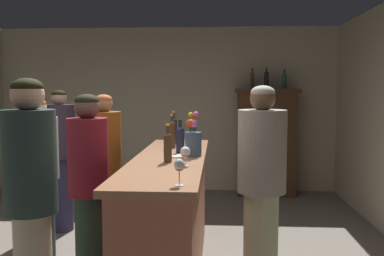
# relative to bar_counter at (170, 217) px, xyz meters

# --- Properties ---
(wall_back) EXTENTS (5.59, 0.12, 2.65)m
(wall_back) POSITION_rel_bar_counter_xyz_m (-0.43, 3.36, 0.78)
(wall_back) COLOR #B4A98F
(wall_back) RESTS_ON ground
(bar_counter) EXTENTS (0.60, 2.50, 1.07)m
(bar_counter) POSITION_rel_bar_counter_xyz_m (0.00, 0.00, 0.00)
(bar_counter) COLOR #A05D46
(bar_counter) RESTS_ON ground
(display_cabinet) EXTENTS (0.98, 0.44, 1.66)m
(display_cabinet) POSITION_rel_bar_counter_xyz_m (1.17, 3.05, 0.33)
(display_cabinet) COLOR #422918
(display_cabinet) RESTS_ON ground
(wine_bottle_malbec) EXTENTS (0.07, 0.07, 0.35)m
(wine_bottle_malbec) POSITION_rel_bar_counter_xyz_m (-0.06, 0.87, 0.69)
(wine_bottle_malbec) COLOR #1A2231
(wine_bottle_malbec) RESTS_ON bar_counter
(wine_bottle_chardonnay) EXTENTS (0.07, 0.07, 0.34)m
(wine_bottle_chardonnay) POSITION_rel_bar_counter_xyz_m (-0.04, 0.56, 0.68)
(wine_bottle_chardonnay) COLOR #452D21
(wine_bottle_chardonnay) RESTS_ON bar_counter
(wine_bottle_syrah) EXTENTS (0.08, 0.08, 0.30)m
(wine_bottle_syrah) POSITION_rel_bar_counter_xyz_m (0.07, 0.24, 0.67)
(wine_bottle_syrah) COLOR #1E2338
(wine_bottle_syrah) RESTS_ON bar_counter
(wine_bottle_rose) EXTENTS (0.07, 0.07, 0.31)m
(wine_bottle_rose) POSITION_rel_bar_counter_xyz_m (0.01, -0.26, 0.67)
(wine_bottle_rose) COLOR #42311E
(wine_bottle_rose) RESTS_ON bar_counter
(wine_bottle_pinot) EXTENTS (0.07, 0.07, 0.33)m
(wine_bottle_pinot) POSITION_rel_bar_counter_xyz_m (0.16, 0.74, 0.68)
(wine_bottle_pinot) COLOR #1F2E32
(wine_bottle_pinot) RESTS_ON bar_counter
(wine_glass_front) EXTENTS (0.08, 0.08, 0.15)m
(wine_glass_front) POSITION_rel_bar_counter_xyz_m (0.17, -0.43, 0.63)
(wine_glass_front) COLOR white
(wine_glass_front) RESTS_ON bar_counter
(wine_glass_mid) EXTENTS (0.06, 0.06, 0.17)m
(wine_glass_mid) POSITION_rel_bar_counter_xyz_m (0.18, -1.09, 0.65)
(wine_glass_mid) COLOR white
(wine_glass_mid) RESTS_ON bar_counter
(flower_arrangement) EXTENTS (0.14, 0.14, 0.39)m
(flower_arrangement) POSITION_rel_bar_counter_xyz_m (0.20, 0.05, 0.68)
(flower_arrangement) COLOR #3A546D
(flower_arrangement) RESTS_ON bar_counter
(cheese_plate) EXTENTS (0.18, 0.18, 0.01)m
(cheese_plate) POSITION_rel_bar_counter_xyz_m (0.08, 0.02, 0.54)
(cheese_plate) COLOR white
(cheese_plate) RESTS_ON bar_counter
(display_bottle_left) EXTENTS (0.06, 0.06, 0.34)m
(display_bottle_left) POSITION_rel_bar_counter_xyz_m (0.94, 3.05, 1.26)
(display_bottle_left) COLOR #44331E
(display_bottle_left) RESTS_ON display_cabinet
(display_bottle_midleft) EXTENTS (0.07, 0.07, 0.33)m
(display_bottle_midleft) POSITION_rel_bar_counter_xyz_m (1.16, 3.05, 1.27)
(display_bottle_midleft) COLOR black
(display_bottle_midleft) RESTS_ON display_cabinet
(display_bottle_center) EXTENTS (0.07, 0.07, 0.30)m
(display_bottle_center) POSITION_rel_bar_counter_xyz_m (1.43, 3.05, 1.26)
(display_bottle_center) COLOR #274726
(display_bottle_center) RESTS_ON display_cabinet
(patron_tall) EXTENTS (0.33, 0.33, 1.61)m
(patron_tall) POSITION_rel_bar_counter_xyz_m (-0.68, 0.39, 0.34)
(patron_tall) COLOR #49664C
(patron_tall) RESTS_ON ground
(patron_redhead) EXTENTS (0.38, 0.38, 1.57)m
(patron_redhead) POSITION_rel_bar_counter_xyz_m (-1.29, 0.28, 0.31)
(patron_redhead) COLOR #283631
(patron_redhead) RESTS_ON ground
(patron_near_entrance) EXTENTS (0.32, 0.32, 1.62)m
(patron_near_entrance) POSITION_rel_bar_counter_xyz_m (-0.62, -0.29, 0.36)
(patron_near_entrance) COLOR #24372B
(patron_near_entrance) RESTS_ON ground
(patron_in_navy) EXTENTS (0.36, 0.36, 1.65)m
(patron_in_navy) POSITION_rel_bar_counter_xyz_m (-1.41, 1.19, 0.36)
(patron_in_navy) COLOR #2C2748
(patron_in_navy) RESTS_ON ground
(patron_by_cabinet) EXTENTS (0.33, 0.33, 1.72)m
(patron_by_cabinet) POSITION_rel_bar_counter_xyz_m (-0.76, -1.05, 0.42)
(patron_by_cabinet) COLOR #BAAE91
(patron_by_cabinet) RESTS_ON ground
(bartender) EXTENTS (0.37, 0.37, 1.68)m
(bartender) POSITION_rel_bar_counter_xyz_m (0.75, -0.36, 0.38)
(bartender) COLOR #AAB189
(bartender) RESTS_ON ground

